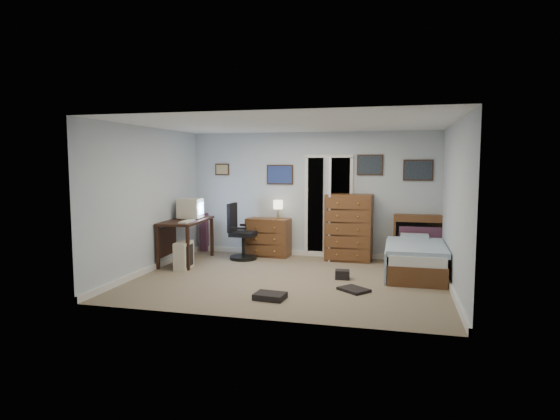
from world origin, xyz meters
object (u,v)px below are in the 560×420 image
object	(u,v)px
computer_desk	(182,229)
office_chair	(240,238)
tall_dresser	(349,227)
bed	(415,258)
low_dresser	(268,237)

from	to	relation	value
computer_desk	office_chair	bearing A→B (deg)	23.09
tall_dresser	bed	size ratio (longest dim) A/B	0.72
computer_desk	low_dresser	distance (m)	1.76
computer_desk	low_dresser	xyz separation A→B (m)	(1.46, 0.95, -0.24)
bed	office_chair	bearing A→B (deg)	171.32
office_chair	tall_dresser	world-z (taller)	tall_dresser
low_dresser	computer_desk	bearing A→B (deg)	-143.25
computer_desk	bed	xyz separation A→B (m)	(4.28, 0.01, -0.35)
bed	tall_dresser	bearing A→B (deg)	142.68
low_dresser	tall_dresser	world-z (taller)	tall_dresser
office_chair	bed	distance (m)	3.32
computer_desk	tall_dresser	xyz separation A→B (m)	(3.08, 0.92, 0.02)
office_chair	low_dresser	size ratio (longest dim) A/B	1.28
low_dresser	tall_dresser	xyz separation A→B (m)	(1.63, -0.02, 0.26)
computer_desk	office_chair	distance (m)	1.14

